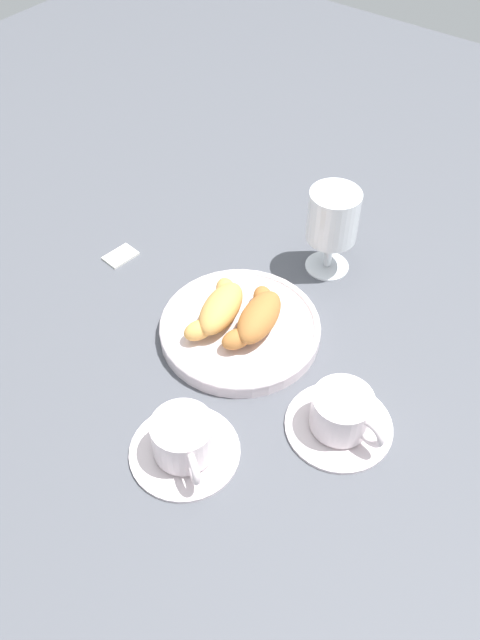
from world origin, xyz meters
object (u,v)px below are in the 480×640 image
Objects in this scene: croissant_large at (257,317)px; coffee_cup_far at (184,442)px; juice_glass_left at (333,220)px; croissant_small at (219,308)px; coffee_cup_near at (342,416)px; pastry_plate at (240,328)px; sugar_packet at (120,255)px.

croissant_large reaches higher than coffee_cup_far.
croissant_small is at bearing 165.71° from juice_glass_left.
croissant_large is 0.99× the size of coffee_cup_near.
pastry_plate is 0.21m from coffee_cup_far.
pastry_plate is 0.25m from sugar_packet.
coffee_cup_far is at bearing -153.58° from croissant_small.
pastry_plate is 1.67× the size of coffee_cup_near.
pastry_plate is 0.20m from coffee_cup_near.
juice_glass_left is at bearing -49.59° from sugar_packet.
croissant_large is 0.18m from coffee_cup_near.
pastry_plate is 0.04m from croissant_small.
sugar_packet is at bearing 55.83° from coffee_cup_far.
juice_glass_left is (0.39, 0.04, 0.07)m from coffee_cup_far.
juice_glass_left is at bearing -0.11° from croissant_large.
coffee_cup_far is (-0.20, -0.04, -0.02)m from croissant_large.
coffee_cup_near is at bearing -145.18° from juice_glass_left.
juice_glass_left is at bearing -14.29° from croissant_small.
juice_glass_left is (0.19, -0.00, 0.05)m from croissant_large.
coffee_cup_near is 0.97× the size of juice_glass_left.
croissant_small is at bearing -89.60° from sugar_packet.
coffee_cup_far is at bearing -174.13° from juice_glass_left.
coffee_cup_near is (-0.04, -0.22, -0.02)m from croissant_small.
coffee_cup_near reaches higher than sugar_packet.
coffee_cup_near is at bearing -100.34° from croissant_small.
coffee_cup_far is (-0.20, -0.06, 0.01)m from pastry_plate.
croissant_large is 0.21m from coffee_cup_far.
coffee_cup_far is 0.97× the size of juice_glass_left.
juice_glass_left reaches higher than sugar_packet.
coffee_cup_far is at bearing -168.77° from croissant_large.
juice_glass_left reaches higher than pastry_plate.
coffee_cup_near is 0.31m from juice_glass_left.
pastry_plate is 0.21m from juice_glass_left.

